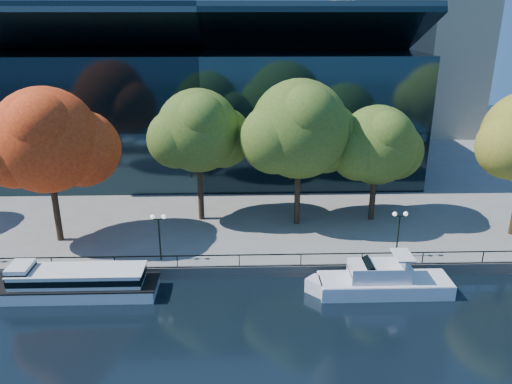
{
  "coord_description": "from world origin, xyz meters",
  "views": [
    {
      "loc": [
        0.25,
        -32.73,
        20.49
      ],
      "look_at": [
        1.5,
        8.0,
        5.61
      ],
      "focal_mm": 35.0,
      "sensor_mm": 36.0,
      "label": 1
    }
  ],
  "objects_px": {
    "tour_boat": "(69,282)",
    "tree_4": "(379,147)",
    "lamp_2": "(399,224)",
    "lamp_1": "(159,227)",
    "tree_3": "(301,131)",
    "tree_1": "(48,143)",
    "cruiser_near": "(379,281)",
    "tree_2": "(200,133)"
  },
  "relations": [
    {
      "from": "tree_1",
      "to": "lamp_1",
      "type": "relative_size",
      "value": 3.4
    },
    {
      "from": "cruiser_near",
      "to": "lamp_1",
      "type": "bearing_deg",
      "value": 166.86
    },
    {
      "from": "tree_3",
      "to": "lamp_1",
      "type": "xyz_separation_m",
      "value": [
        -12.25,
        -7.1,
        -6.15
      ]
    },
    {
      "from": "cruiser_near",
      "to": "tree_4",
      "type": "distance_m",
      "value": 14.28
    },
    {
      "from": "tree_2",
      "to": "tour_boat",
      "type": "bearing_deg",
      "value": -127.49
    },
    {
      "from": "cruiser_near",
      "to": "tree_2",
      "type": "height_order",
      "value": "tree_2"
    },
    {
      "from": "tree_1",
      "to": "tree_3",
      "type": "xyz_separation_m",
      "value": [
        21.7,
        3.06,
        0.1
      ]
    },
    {
      "from": "tree_3",
      "to": "lamp_1",
      "type": "relative_size",
      "value": 3.44
    },
    {
      "from": "tree_2",
      "to": "tree_4",
      "type": "relative_size",
      "value": 1.14
    },
    {
      "from": "tree_2",
      "to": "tree_4",
      "type": "bearing_deg",
      "value": -2.0
    },
    {
      "from": "tree_2",
      "to": "tree_3",
      "type": "distance_m",
      "value": 9.45
    },
    {
      "from": "tour_boat",
      "to": "lamp_1",
      "type": "xyz_separation_m",
      "value": [
        6.43,
        3.67,
        2.86
      ]
    },
    {
      "from": "tree_2",
      "to": "cruiser_near",
      "type": "bearing_deg",
      "value": -41.28
    },
    {
      "from": "tree_1",
      "to": "tree_3",
      "type": "distance_m",
      "value": 21.92
    },
    {
      "from": "cruiser_near",
      "to": "tour_boat",
      "type": "bearing_deg",
      "value": 179.17
    },
    {
      "from": "tree_1",
      "to": "tour_boat",
      "type": "bearing_deg",
      "value": -68.63
    },
    {
      "from": "cruiser_near",
      "to": "tree_1",
      "type": "relative_size",
      "value": 0.81
    },
    {
      "from": "tree_3",
      "to": "tree_4",
      "type": "bearing_deg",
      "value": 6.36
    },
    {
      "from": "tree_3",
      "to": "lamp_2",
      "type": "distance_m",
      "value": 11.99
    },
    {
      "from": "tour_boat",
      "to": "cruiser_near",
      "type": "bearing_deg",
      "value": -0.83
    },
    {
      "from": "lamp_2",
      "to": "tour_boat",
      "type": "bearing_deg",
      "value": -172.0
    },
    {
      "from": "tour_boat",
      "to": "tree_2",
      "type": "relative_size",
      "value": 1.08
    },
    {
      "from": "tree_1",
      "to": "lamp_1",
      "type": "bearing_deg",
      "value": -23.16
    },
    {
      "from": "tree_4",
      "to": "tour_boat",
      "type": "bearing_deg",
      "value": -156.06
    },
    {
      "from": "tree_4",
      "to": "tree_1",
      "type": "bearing_deg",
      "value": -172.4
    },
    {
      "from": "tree_4",
      "to": "lamp_2",
      "type": "height_order",
      "value": "tree_4"
    },
    {
      "from": "cruiser_near",
      "to": "tree_2",
      "type": "relative_size",
      "value": 0.87
    },
    {
      "from": "cruiser_near",
      "to": "tree_1",
      "type": "bearing_deg",
      "value": 163.18
    },
    {
      "from": "tree_2",
      "to": "lamp_2",
      "type": "distance_m",
      "value": 19.68
    },
    {
      "from": "lamp_1",
      "to": "tree_2",
      "type": "bearing_deg",
      "value": 71.08
    },
    {
      "from": "cruiser_near",
      "to": "tree_2",
      "type": "xyz_separation_m",
      "value": [
        -14.28,
        12.54,
        8.75
      ]
    },
    {
      "from": "tree_1",
      "to": "tree_4",
      "type": "relative_size",
      "value": 1.21
    },
    {
      "from": "tree_4",
      "to": "lamp_1",
      "type": "distance_m",
      "value": 21.7
    },
    {
      "from": "tree_2",
      "to": "lamp_1",
      "type": "relative_size",
      "value": 3.18
    },
    {
      "from": "tree_3",
      "to": "lamp_1",
      "type": "bearing_deg",
      "value": -149.9
    },
    {
      "from": "tour_boat",
      "to": "lamp_2",
      "type": "distance_m",
      "value": 26.54
    },
    {
      "from": "tour_boat",
      "to": "tree_4",
      "type": "xyz_separation_m",
      "value": [
        26.14,
        11.61,
        7.29
      ]
    },
    {
      "from": "tree_3",
      "to": "tree_1",
      "type": "bearing_deg",
      "value": -171.97
    },
    {
      "from": "tree_2",
      "to": "lamp_2",
      "type": "xyz_separation_m",
      "value": [
        16.77,
        -8.52,
        -5.77
      ]
    },
    {
      "from": "tree_3",
      "to": "tree_4",
      "type": "relative_size",
      "value": 1.23
    },
    {
      "from": "cruiser_near",
      "to": "lamp_1",
      "type": "distance_m",
      "value": 17.91
    },
    {
      "from": "tour_boat",
      "to": "cruiser_near",
      "type": "xyz_separation_m",
      "value": [
        23.63,
        -0.34,
        -0.12
      ]
    }
  ]
}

